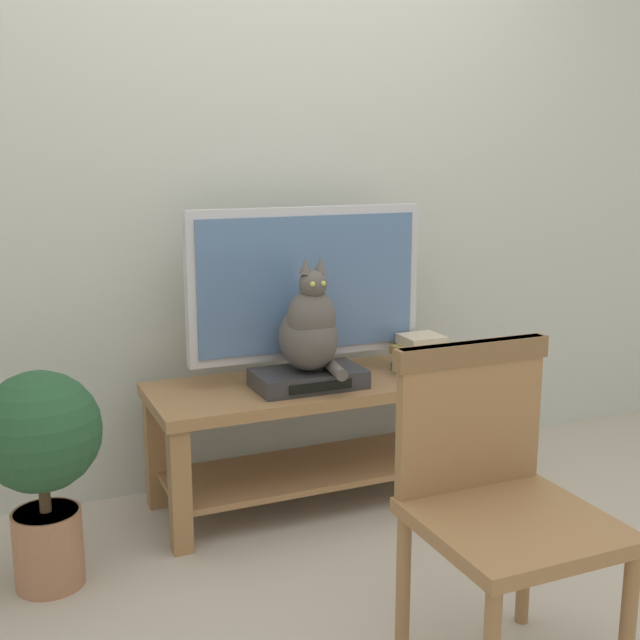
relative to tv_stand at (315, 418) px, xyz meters
The scene contains 9 objects.
ground_plane 0.73m from the tv_stand, 95.41° to the right, with size 12.00×12.00×0.00m, color #ADA393.
back_wall 1.13m from the tv_stand, 98.49° to the left, with size 7.00×0.12×2.80m, color #B7BCB2.
tv_stand is the anchor object (origin of this frame).
tv 0.51m from the tv_stand, 89.98° to the left, with size 0.96×0.20×0.67m.
media_box 0.20m from the tv_stand, 129.97° to the right, with size 0.41×0.24×0.07m.
cat 0.39m from the tv_stand, 124.18° to the right, with size 0.22×0.33×0.43m.
wooden_chair 1.16m from the tv_stand, 88.50° to the right, with size 0.47×0.47×0.88m.
book_stack 0.51m from the tv_stand, ahead, with size 0.24×0.17×0.15m.
potted_plant 1.07m from the tv_stand, 166.58° to the right, with size 0.38×0.38×0.71m.
Camera 1 is at (-1.12, -2.14, 1.38)m, focal length 45.17 mm.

